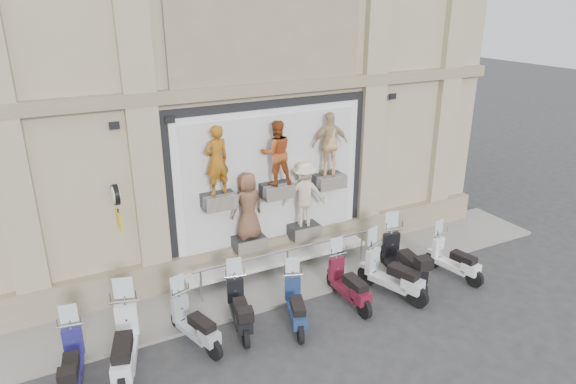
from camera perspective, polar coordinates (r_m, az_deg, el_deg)
name	(u,v)px	position (r m, az deg, el deg)	size (l,w,h in m)	color
ground	(328,321)	(12.06, 4.43, -14.15)	(90.00, 90.00, 0.00)	#2D2D30
sidewalk	(286,278)	(13.58, -0.26, -9.52)	(16.00, 2.20, 0.08)	gray
building	(211,29)	(16.25, -8.57, 17.46)	(14.00, 8.60, 12.00)	tan
shop_vitrine	(277,186)	(13.13, -1.21, 0.72)	(5.60, 1.00, 4.30)	black
guard_rail	(287,265)	(13.29, -0.07, -8.13)	(5.06, 0.10, 0.93)	#9EA0A5
clock_sign_bracket	(117,201)	(11.64, -18.51, -0.93)	(0.10, 0.80, 1.02)	black
scooter_a	(71,355)	(10.71, -22.99, -16.35)	(0.52, 1.78, 1.44)	navy
scooter_b	(124,335)	(10.66, -17.81, -14.91)	(0.62, 2.11, 1.71)	silver
scooter_c	(194,316)	(11.12, -10.37, -13.40)	(0.51, 1.75, 1.43)	#9498A0
scooter_d	(239,300)	(11.46, -5.43, -11.89)	(0.52, 1.79, 1.46)	black
scooter_e	(296,298)	(11.55, 0.90, -11.69)	(0.50, 1.72, 1.39)	navy
scooter_f	(349,276)	(12.35, 6.79, -9.26)	(0.53, 1.83, 1.49)	#540E1E
scooter_g	(393,266)	(12.79, 11.61, -8.09)	(0.58, 1.99, 1.62)	silver
scooter_h	(404,252)	(13.41, 12.77, -6.56)	(0.61, 2.09, 1.70)	black
scooter_i	(455,252)	(14.06, 18.09, -6.41)	(0.51, 1.75, 1.42)	white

